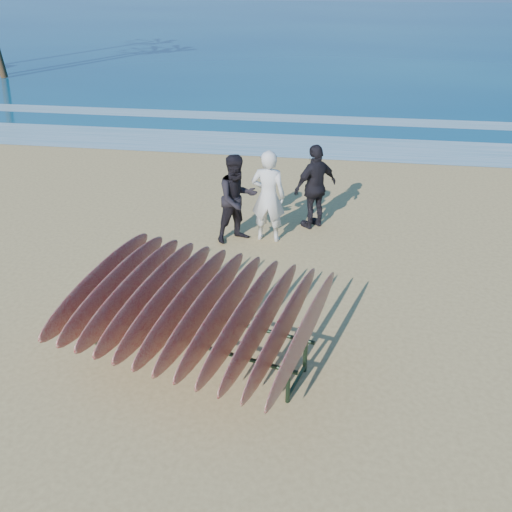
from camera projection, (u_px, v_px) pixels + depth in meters
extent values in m
plane|color=tan|center=(248.00, 338.00, 8.00)|extent=(120.00, 120.00, 0.00)
plane|color=navy|center=(336.00, 23.00, 56.06)|extent=(160.00, 160.00, 0.00)
plane|color=white|center=(302.00, 146.00, 16.73)|extent=(160.00, 160.00, 0.00)
plane|color=white|center=(309.00, 119.00, 19.79)|extent=(160.00, 160.00, 0.00)
cylinder|color=black|center=(95.00, 330.00, 7.75)|extent=(0.06, 0.06, 0.50)
cylinder|color=black|center=(288.00, 386.00, 6.69)|extent=(0.06, 0.06, 0.50)
cylinder|color=black|center=(122.00, 307.00, 8.27)|extent=(0.06, 0.06, 0.50)
cylinder|color=black|center=(305.00, 356.00, 7.22)|extent=(0.06, 0.06, 0.50)
cylinder|color=black|center=(183.00, 341.00, 7.10)|extent=(3.11, 0.88, 0.06)
cylinder|color=black|center=(207.00, 315.00, 7.63)|extent=(3.11, 0.88, 0.06)
cylinder|color=black|center=(110.00, 327.00, 8.09)|extent=(0.21, 0.64, 0.04)
cylinder|color=black|center=(296.00, 381.00, 7.03)|extent=(0.21, 0.64, 0.04)
ellipsoid|color=maroon|center=(99.00, 282.00, 7.75)|extent=(0.73, 2.52, 0.90)
ellipsoid|color=maroon|center=(116.00, 286.00, 7.65)|extent=(0.73, 2.52, 0.90)
ellipsoid|color=maroon|center=(132.00, 290.00, 7.55)|extent=(0.73, 2.52, 0.90)
ellipsoid|color=maroon|center=(149.00, 295.00, 7.45)|extent=(0.73, 2.52, 0.90)
ellipsoid|color=maroon|center=(167.00, 299.00, 7.35)|extent=(0.73, 2.52, 0.90)
ellipsoid|color=maroon|center=(185.00, 304.00, 7.25)|extent=(0.73, 2.52, 0.90)
ellipsoid|color=maroon|center=(203.00, 308.00, 7.15)|extent=(0.73, 2.52, 0.90)
ellipsoid|color=maroon|center=(222.00, 313.00, 7.05)|extent=(0.73, 2.52, 0.90)
ellipsoid|color=maroon|center=(242.00, 318.00, 6.95)|extent=(0.73, 2.52, 0.90)
ellipsoid|color=maroon|center=(262.00, 323.00, 6.85)|extent=(0.73, 2.52, 0.90)
ellipsoid|color=maroon|center=(283.00, 328.00, 6.75)|extent=(0.73, 2.52, 0.90)
ellipsoid|color=maroon|center=(304.00, 334.00, 6.65)|extent=(0.73, 2.52, 0.90)
imported|color=silver|center=(268.00, 196.00, 10.51)|extent=(0.70, 0.48, 1.84)
imported|color=black|center=(237.00, 199.00, 10.50)|extent=(1.08, 1.06, 1.76)
imported|color=black|center=(315.00, 187.00, 11.08)|extent=(1.06, 1.01, 1.77)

